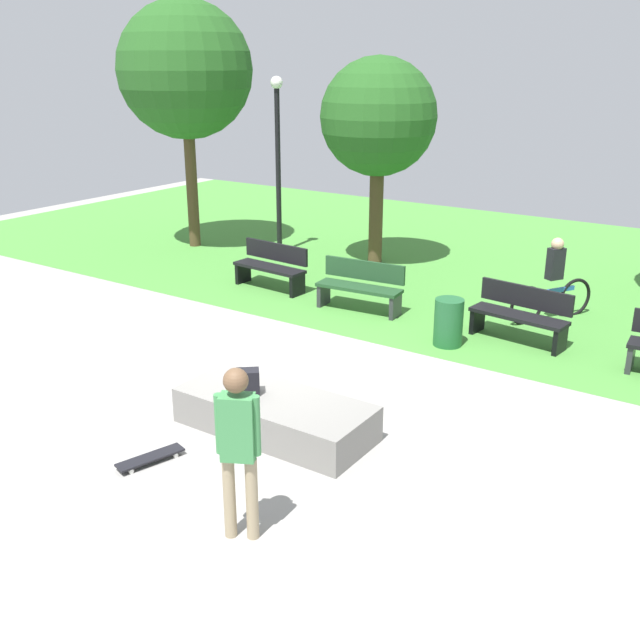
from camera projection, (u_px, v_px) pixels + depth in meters
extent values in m
plane|color=gray|center=(260.00, 390.00, 10.33)|extent=(28.00, 28.00, 0.00)
cube|color=#478C38|center=(484.00, 262.00, 16.76)|extent=(26.60, 11.55, 0.01)
cube|color=gray|center=(275.00, 414.00, 9.12)|extent=(2.48, 1.06, 0.46)
cube|color=black|center=(248.00, 382.00, 9.09)|extent=(0.34, 0.33, 0.32)
cylinder|color=tan|center=(252.00, 499.00, 7.01)|extent=(0.12, 0.12, 0.87)
cylinder|color=tan|center=(229.00, 497.00, 7.03)|extent=(0.12, 0.12, 0.87)
cube|color=#3F8C4C|center=(238.00, 427.00, 6.77)|extent=(0.38, 0.32, 0.65)
cylinder|color=#3F8C4C|center=(256.00, 426.00, 6.74)|extent=(0.09, 0.09, 0.60)
cylinder|color=#3F8C4C|center=(220.00, 424.00, 6.78)|extent=(0.09, 0.09, 0.60)
sphere|color=brown|center=(236.00, 381.00, 6.61)|extent=(0.23, 0.23, 0.23)
cube|color=black|center=(150.00, 457.00, 8.45)|extent=(0.42, 0.82, 0.02)
cylinder|color=silver|center=(169.00, 450.00, 8.69)|extent=(0.05, 0.06, 0.06)
cylinder|color=silver|center=(176.00, 455.00, 8.57)|extent=(0.05, 0.06, 0.06)
cylinder|color=silver|center=(125.00, 465.00, 8.35)|extent=(0.05, 0.06, 0.06)
cylinder|color=silver|center=(131.00, 471.00, 8.24)|extent=(0.05, 0.06, 0.06)
cube|color=black|center=(518.00, 316.00, 11.92)|extent=(1.64, 0.63, 0.06)
cube|color=black|center=(526.00, 297.00, 11.99)|extent=(1.60, 0.26, 0.36)
cube|color=black|center=(560.00, 340.00, 11.54)|extent=(0.13, 0.40, 0.45)
cube|color=black|center=(477.00, 319.00, 12.45)|extent=(0.13, 0.40, 0.45)
cube|color=#1E4223|center=(359.00, 288.00, 13.40)|extent=(1.63, 0.57, 0.06)
cube|color=#1E4223|center=(364.00, 270.00, 13.48)|extent=(1.60, 0.19, 0.36)
cube|color=#2D2D33|center=(395.00, 306.00, 13.14)|extent=(0.11, 0.40, 0.45)
cube|color=#2D2D33|center=(324.00, 294.00, 13.81)|extent=(0.11, 0.40, 0.45)
cube|color=black|center=(269.00, 268.00, 14.70)|extent=(1.63, 0.56, 0.06)
cube|color=black|center=(276.00, 252.00, 14.77)|extent=(1.60, 0.18, 0.36)
cube|color=black|center=(297.00, 285.00, 14.34)|extent=(0.11, 0.40, 0.45)
cube|color=black|center=(243.00, 272.00, 15.20)|extent=(0.11, 0.40, 0.45)
cube|color=#2D2D33|center=(631.00, 356.00, 10.90)|extent=(0.11, 0.40, 0.45)
cylinder|color=#4C3823|center=(376.00, 209.00, 16.40)|extent=(0.31, 0.31, 2.47)
sphere|color=#23561E|center=(378.00, 117.00, 15.74)|extent=(2.53, 2.53, 2.53)
cylinder|color=#4C3823|center=(192.00, 181.00, 17.76)|extent=(0.27, 0.27, 3.22)
sphere|color=#23561E|center=(185.00, 70.00, 16.90)|extent=(3.14, 3.14, 3.14)
cylinder|color=black|center=(278.00, 173.00, 17.02)|extent=(0.12, 0.12, 3.78)
sphere|color=silver|center=(277.00, 82.00, 16.35)|extent=(0.28, 0.28, 0.28)
cylinder|color=#1E592D|center=(448.00, 322.00, 11.82)|extent=(0.47, 0.47, 0.78)
torus|color=black|center=(575.00, 298.00, 13.24)|extent=(0.42, 0.65, 0.72)
torus|color=black|center=(527.00, 306.00, 12.79)|extent=(0.42, 0.65, 0.72)
cube|color=#2659A5|center=(552.00, 291.00, 12.95)|extent=(0.54, 0.87, 0.08)
cube|color=black|center=(555.00, 264.00, 12.78)|extent=(0.30, 0.33, 0.56)
sphere|color=tan|center=(558.00, 244.00, 12.66)|extent=(0.22, 0.22, 0.22)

